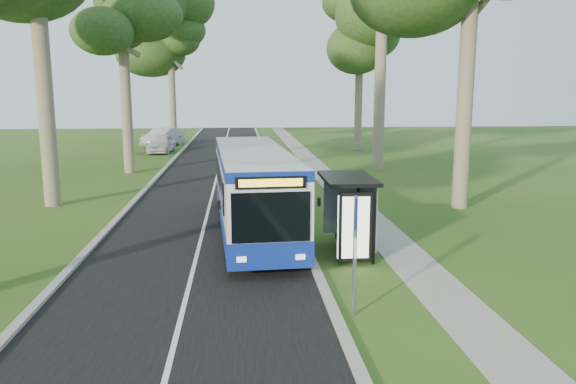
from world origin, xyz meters
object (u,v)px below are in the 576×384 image
bus (253,189)px  bus_shelter (354,202)px  bus_stop_sign (355,243)px  car_white (161,144)px  litter_bin (343,224)px  car_silver (163,137)px

bus → bus_shelter: bus is taller
bus → bus_stop_sign: bearing=-78.9°
bus_shelter → car_white: size_ratio=0.65×
bus_stop_sign → litter_bin: (0.99, 6.78, -1.22)m
bus_shelter → car_silver: bearing=106.9°
car_white → bus: bearing=-70.8°
bus_shelter → litter_bin: bus_shelter is taller
car_white → car_silver: 5.32m
car_white → car_silver: (-0.56, 5.29, 0.10)m
bus_shelter → litter_bin: bearing=88.6°
bus → car_silver: (-7.45, 32.09, -0.70)m
bus_stop_sign → bus_shelter: bus_stop_sign is taller
litter_bin → car_silver: 35.01m
bus_shelter → bus: bearing=131.1°
bus → litter_bin: (3.09, -1.29, -1.04)m
bus_shelter → litter_bin: size_ratio=2.86×
litter_bin → car_white: car_white is taller
bus_shelter → car_silver: bus_shelter is taller
bus → litter_bin: bus is taller
bus_shelter → litter_bin: (0.08, 2.23, -1.22)m
litter_bin → car_white: 29.82m
bus_stop_sign → car_white: bus_stop_sign is taller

